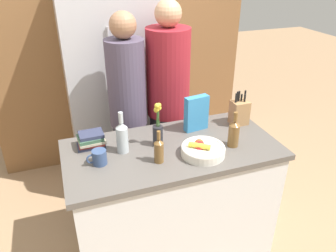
# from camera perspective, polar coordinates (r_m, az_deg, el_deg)

# --- Properties ---
(ground_plane) EXTENTS (14.00, 14.00, 0.00)m
(ground_plane) POSITION_cam_1_polar(r_m,az_deg,el_deg) (2.86, 0.65, -19.65)
(ground_plane) COLOR #A37F5B
(kitchen_island) EXTENTS (1.48, 0.73, 0.92)m
(kitchen_island) POSITION_cam_1_polar(r_m,az_deg,el_deg) (2.54, 0.71, -12.58)
(kitchen_island) COLOR silver
(kitchen_island) RESTS_ON ground_plane
(back_wall_wood) EXTENTS (2.68, 0.12, 2.60)m
(back_wall_wood) POSITION_cam_1_polar(r_m,az_deg,el_deg) (3.51, -8.20, 14.31)
(back_wall_wood) COLOR brown
(back_wall_wood) RESTS_ON ground_plane
(refrigerator) EXTENTS (0.88, 0.63, 1.93)m
(refrigerator) POSITION_cam_1_polar(r_m,az_deg,el_deg) (3.24, -9.40, 6.87)
(refrigerator) COLOR #B7B7BC
(refrigerator) RESTS_ON ground_plane
(fruit_bowl) EXTENTS (0.29, 0.29, 0.10)m
(fruit_bowl) POSITION_cam_1_polar(r_m,az_deg,el_deg) (2.18, 6.05, -4.08)
(fruit_bowl) COLOR silver
(fruit_bowl) RESTS_ON kitchen_island
(knife_block) EXTENTS (0.13, 0.11, 0.27)m
(knife_block) POSITION_cam_1_polar(r_m,az_deg,el_deg) (2.59, 12.31, 2.39)
(knife_block) COLOR #A87A4C
(knife_block) RESTS_ON kitchen_island
(flower_vase) EXTENTS (0.07, 0.07, 0.32)m
(flower_vase) POSITION_cam_1_polar(r_m,az_deg,el_deg) (2.23, -1.80, -0.44)
(flower_vase) COLOR #232328
(flower_vase) RESTS_ON kitchen_island
(cereal_box) EXTENTS (0.19, 0.09, 0.27)m
(cereal_box) POSITION_cam_1_polar(r_m,az_deg,el_deg) (2.44, 4.96, 2.21)
(cereal_box) COLOR teal
(cereal_box) RESTS_ON kitchen_island
(coffee_mug) EXTENTS (0.13, 0.09, 0.10)m
(coffee_mug) POSITION_cam_1_polar(r_m,az_deg,el_deg) (2.11, -11.92, -5.36)
(coffee_mug) COLOR #334770
(coffee_mug) RESTS_ON kitchen_island
(book_stack) EXTENTS (0.19, 0.15, 0.10)m
(book_stack) POSITION_cam_1_polar(r_m,az_deg,el_deg) (2.31, -13.26, -2.38)
(book_stack) COLOR #2D334C
(book_stack) RESTS_ON kitchen_island
(bottle_oil) EXTENTS (0.07, 0.07, 0.26)m
(bottle_oil) POSITION_cam_1_polar(r_m,az_deg,el_deg) (2.28, 11.39, -1.18)
(bottle_oil) COLOR brown
(bottle_oil) RESTS_ON kitchen_island
(bottle_vinegar) EXTENTS (0.06, 0.06, 0.22)m
(bottle_vinegar) POSITION_cam_1_polar(r_m,az_deg,el_deg) (2.07, -1.61, -4.18)
(bottle_vinegar) COLOR brown
(bottle_vinegar) RESTS_ON kitchen_island
(bottle_wine) EXTENTS (0.08, 0.08, 0.29)m
(bottle_wine) POSITION_cam_1_polar(r_m,az_deg,el_deg) (2.18, -7.99, -1.84)
(bottle_wine) COLOR #B2BCC1
(bottle_wine) RESTS_ON kitchen_island
(person_at_sink) EXTENTS (0.31, 0.31, 1.75)m
(person_at_sink) POSITION_cam_1_polar(r_m,az_deg,el_deg) (2.71, -7.01, 3.45)
(person_at_sink) COLOR #383842
(person_at_sink) RESTS_ON ground_plane
(person_in_blue) EXTENTS (0.36, 0.36, 1.81)m
(person_in_blue) POSITION_cam_1_polar(r_m,az_deg,el_deg) (2.80, 0.02, 5.06)
(person_in_blue) COLOR #383842
(person_in_blue) RESTS_ON ground_plane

